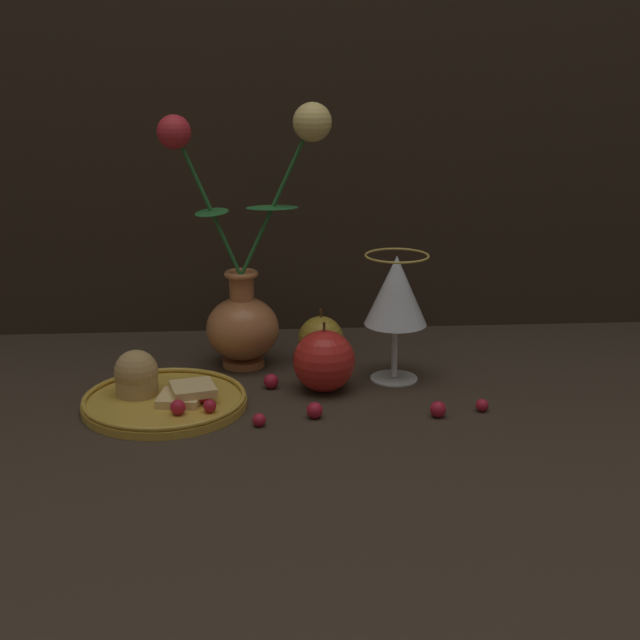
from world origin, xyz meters
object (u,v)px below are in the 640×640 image
plate_with_pastries (160,394)px  vase (245,291)px  apple_beside_vase (321,339)px  apple_near_glass (324,361)px  wine_glass (396,295)px

plate_with_pastries → vase: bearing=52.7°
apple_beside_vase → apple_near_glass: bearing=-91.7°
wine_glass → apple_near_glass: 0.13m
wine_glass → apple_beside_vase: wine_glass is taller
apple_beside_vase → apple_near_glass: apple_near_glass is taller
vase → wine_glass: (0.20, -0.07, 0.01)m
plate_with_pastries → apple_beside_vase: 0.26m
plate_with_pastries → apple_beside_vase: size_ratio=2.65×
wine_glass → apple_beside_vase: (-0.09, 0.08, -0.08)m
vase → plate_with_pastries: 0.20m
plate_with_pastries → apple_beside_vase: bearing=36.2°
plate_with_pastries → wine_glass: bearing=13.7°
wine_glass → apple_near_glass: wine_glass is taller
vase → plate_with_pastries: size_ratio=1.77×
vase → plate_with_pastries: vase is taller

